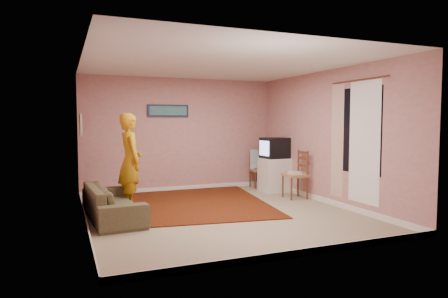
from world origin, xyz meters
name	(u,v)px	position (x,y,z in m)	size (l,w,h in m)	color
ground	(220,213)	(0.00, 0.00, 0.00)	(5.00, 5.00, 0.00)	gray
wall_back	(181,135)	(0.00, 2.50, 1.30)	(4.50, 0.02, 2.60)	tan
wall_front	(299,148)	(0.00, -2.50, 1.30)	(4.50, 0.02, 2.60)	tan
wall_left	(83,142)	(-2.25, 0.00, 1.30)	(0.02, 5.00, 2.60)	tan
wall_right	(327,137)	(2.25, 0.00, 1.30)	(0.02, 5.00, 2.60)	tan
ceiling	(220,64)	(0.00, 0.00, 2.60)	(4.50, 5.00, 0.02)	silver
baseboard_back	(181,188)	(0.00, 2.49, 0.05)	(4.50, 0.02, 0.10)	white
baseboard_front	(297,253)	(0.00, -2.49, 0.05)	(4.50, 0.02, 0.10)	white
baseboard_left	(86,222)	(-2.24, 0.00, 0.05)	(0.02, 5.00, 0.10)	white
baseboard_right	(326,201)	(2.24, 0.00, 0.05)	(0.02, 5.00, 0.10)	white
window	(359,131)	(2.24, -0.90, 1.45)	(0.01, 1.10, 1.50)	black
curtain_sheer	(364,142)	(2.23, -1.05, 1.25)	(0.01, 0.75, 2.10)	white
curtain_floral	(337,141)	(2.21, -0.35, 1.25)	(0.01, 0.35, 2.10)	beige
curtain_rod	(358,80)	(2.20, -0.90, 2.32)	(0.02, 0.02, 1.40)	brown
picture_back	(168,111)	(-0.30, 2.47, 1.85)	(0.95, 0.04, 0.28)	#151C3A
picture_left	(81,125)	(-2.22, 1.60, 1.55)	(0.04, 0.38, 0.42)	tan
area_rug	(196,203)	(-0.14, 0.97, 0.01)	(2.67, 3.34, 0.02)	black
tv_cabinet	(274,175)	(1.95, 1.55, 0.38)	(0.60, 0.55, 0.77)	silver
crt_tv	(274,148)	(1.94, 1.55, 1.00)	(0.58, 0.52, 0.47)	black
chair_a	(259,166)	(1.88, 2.18, 0.53)	(0.41, 0.39, 0.47)	tan
dvd_player	(259,168)	(1.88, 2.18, 0.47)	(0.36, 0.26, 0.06)	silver
blue_throw	(259,159)	(1.88, 2.20, 0.69)	(0.44, 0.05, 0.46)	#86B6DB
chair_b	(295,169)	(1.95, 0.67, 0.61)	(0.46, 0.48, 0.54)	tan
game_console	(295,173)	(1.95, 0.67, 0.54)	(0.25, 0.18, 0.05)	silver
sofa	(113,202)	(-1.80, 0.27, 0.28)	(1.91, 0.75, 0.56)	brown
person	(130,161)	(-1.40, 0.96, 0.88)	(0.64, 0.42, 1.77)	#C38912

